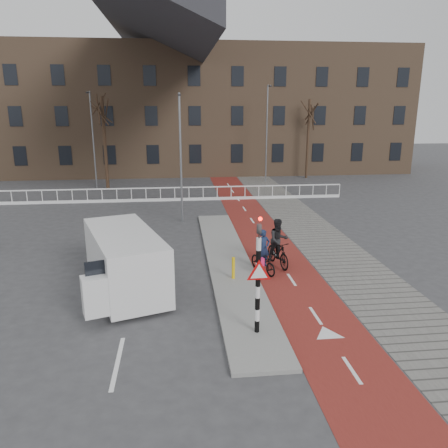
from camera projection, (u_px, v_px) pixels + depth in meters
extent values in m
plane|color=#38383A|center=(264.00, 304.00, 14.82)|extent=(120.00, 120.00, 0.00)
cube|color=maroon|center=(255.00, 225.00, 24.56)|extent=(2.50, 60.00, 0.01)
cube|color=slate|center=(304.00, 224.00, 24.85)|extent=(3.00, 60.00, 0.01)
cube|color=gray|center=(229.00, 263.00, 18.57)|extent=(1.80, 16.00, 0.12)
cylinder|color=black|center=(258.00, 286.00, 12.43)|extent=(0.14, 0.14, 2.88)
imported|color=black|center=(259.00, 224.00, 11.94)|extent=(0.13, 0.16, 0.80)
cylinder|color=#FF0C05|center=(260.00, 219.00, 11.76)|extent=(0.11, 0.02, 0.11)
cylinder|color=yellow|center=(233.00, 268.00, 16.63)|extent=(0.12, 0.12, 0.84)
imported|color=black|center=(263.00, 262.00, 17.55)|extent=(1.18, 1.78, 0.88)
imported|color=#172343|center=(263.00, 248.00, 17.40)|extent=(0.66, 0.55, 1.54)
cube|color=#E7205E|center=(261.00, 262.00, 17.00)|extent=(0.31, 0.26, 0.32)
imported|color=black|center=(278.00, 253.00, 18.20)|extent=(0.96, 1.97, 1.14)
imported|color=black|center=(278.00, 240.00, 18.05)|extent=(1.00, 0.86, 1.79)
cube|color=silver|center=(125.00, 260.00, 15.66)|extent=(3.56, 5.52, 2.05)
cube|color=#1B7C2A|center=(96.00, 263.00, 15.57)|extent=(1.05, 3.13, 0.55)
cube|color=#1B7C2A|center=(154.00, 261.00, 15.79)|extent=(1.05, 3.13, 0.55)
cube|color=black|center=(116.00, 272.00, 13.42)|extent=(1.77, 0.63, 0.90)
cylinder|color=black|center=(111.00, 305.00, 13.99)|extent=(0.47, 0.76, 0.72)
cylinder|color=black|center=(163.00, 295.00, 14.69)|extent=(0.47, 0.76, 0.72)
cylinder|color=black|center=(94.00, 269.00, 17.06)|extent=(0.47, 0.76, 0.72)
cylinder|color=black|center=(138.00, 262.00, 17.75)|extent=(0.47, 0.76, 0.72)
cube|color=silver|center=(146.00, 188.00, 30.35)|extent=(28.00, 0.08, 0.08)
cube|color=silver|center=(146.00, 200.00, 30.58)|extent=(28.00, 0.10, 0.20)
cube|color=#7F6047|center=(173.00, 111.00, 43.61)|extent=(46.00, 10.00, 12.00)
cylinder|color=black|center=(105.00, 144.00, 34.38)|extent=(0.27, 0.27, 7.21)
cylinder|color=black|center=(308.00, 139.00, 39.63)|extent=(0.23, 0.23, 7.05)
cylinder|color=slate|center=(181.00, 160.00, 24.40)|extent=(0.12, 0.12, 7.19)
cylinder|color=slate|center=(93.00, 141.00, 34.76)|extent=(0.12, 0.12, 7.59)
cylinder|color=slate|center=(267.00, 134.00, 37.59)|extent=(0.12, 0.12, 8.17)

